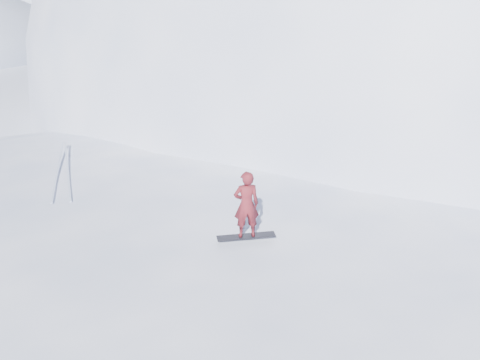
# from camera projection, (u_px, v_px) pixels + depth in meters

# --- Properties ---
(ground) EXTENTS (400.00, 400.00, 0.00)m
(ground) POSITION_uv_depth(u_px,v_px,m) (124.00, 313.00, 12.49)
(ground) COLOR white
(ground) RESTS_ON ground
(near_ridge) EXTENTS (36.00, 28.00, 4.80)m
(near_ridge) POSITION_uv_depth(u_px,v_px,m) (162.00, 253.00, 15.37)
(near_ridge) COLOR white
(near_ridge) RESTS_ON ground
(summit_peak) EXTENTS (60.00, 56.00, 56.00)m
(summit_peak) POSITION_uv_depth(u_px,v_px,m) (414.00, 93.00, 39.39)
(summit_peak) COLOR white
(summit_peak) RESTS_ON ground
(peak_shoulder) EXTENTS (28.00, 24.00, 18.00)m
(peak_shoulder) POSITION_uv_depth(u_px,v_px,m) (294.00, 116.00, 32.21)
(peak_shoulder) COLOR white
(peak_shoulder) RESTS_ON ground
(wind_bumps) EXTENTS (16.00, 14.40, 1.00)m
(wind_bumps) POSITION_uv_depth(u_px,v_px,m) (110.00, 271.00, 14.35)
(wind_bumps) COLOR white
(wind_bumps) RESTS_ON ground
(snowboard) EXTENTS (1.45, 0.30, 0.02)m
(snowboard) POSITION_uv_depth(u_px,v_px,m) (246.00, 236.00, 11.46)
(snowboard) COLOR black
(snowboard) RESTS_ON near_ridge
(snowboarder) EXTENTS (0.62, 0.42, 1.69)m
(snowboarder) POSITION_uv_depth(u_px,v_px,m) (246.00, 205.00, 11.14)
(snowboarder) COLOR maroon
(snowboarder) RESTS_ON snowboard
(board_tracks) EXTENTS (1.38, 5.95, 0.04)m
(board_tracks) POSITION_uv_depth(u_px,v_px,m) (63.00, 167.00, 15.93)
(board_tracks) COLOR silver
(board_tracks) RESTS_ON ground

